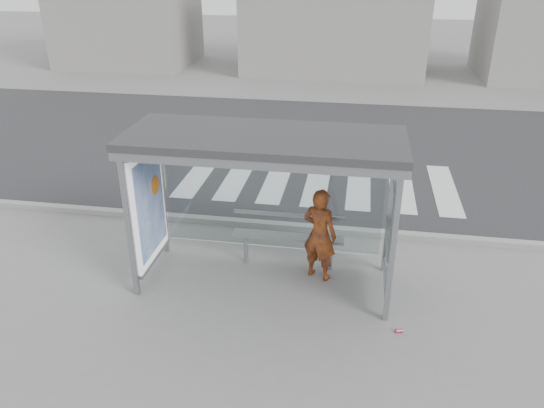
{
  "coord_description": "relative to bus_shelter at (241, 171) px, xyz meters",
  "views": [
    {
      "loc": [
        1.38,
        -7.45,
        5.1
      ],
      "look_at": [
        0.09,
        0.2,
        1.38
      ],
      "focal_mm": 35.0,
      "sensor_mm": 36.0,
      "label": 1
    }
  ],
  "objects": [
    {
      "name": "person",
      "position": [
        1.25,
        0.26,
        -1.16
      ],
      "size": [
        0.7,
        0.59,
        1.65
      ],
      "primitive_type": "imported",
      "rotation": [
        0.0,
        0.0,
        2.75
      ],
      "color": "#C04812",
      "rests_on": "ground"
    },
    {
      "name": "bench",
      "position": [
        0.68,
        0.52,
        -1.39
      ],
      "size": [
        1.94,
        0.24,
        1.0
      ],
      "color": "gray",
      "rests_on": "ground"
    },
    {
      "name": "bus_shelter",
      "position": [
        0.0,
        0.0,
        0.0
      ],
      "size": [
        4.25,
        1.65,
        2.62
      ],
      "color": "gray",
      "rests_on": "ground"
    },
    {
      "name": "ground",
      "position": [
        0.37,
        -0.06,
        -1.98
      ],
      "size": [
        80.0,
        80.0,
        0.0
      ],
      "primitive_type": "plane",
      "color": "slate",
      "rests_on": "ground"
    },
    {
      "name": "building_center",
      "position": [
        0.37,
        17.94,
        0.52
      ],
      "size": [
        8.0,
        5.0,
        5.0
      ],
      "primitive_type": "cube",
      "color": "gray",
      "rests_on": "ground"
    },
    {
      "name": "road",
      "position": [
        0.37,
        6.94,
        -1.98
      ],
      "size": [
        30.0,
        10.0,
        0.01
      ],
      "primitive_type": "cube",
      "color": "#262629",
      "rests_on": "ground"
    },
    {
      "name": "crosswalk",
      "position": [
        0.87,
        4.44,
        -1.98
      ],
      "size": [
        6.55,
        3.0,
        0.0
      ],
      "color": "silver",
      "rests_on": "ground"
    },
    {
      "name": "soda_can",
      "position": [
        2.57,
        -1.04,
        -1.95
      ],
      "size": [
        0.12,
        0.09,
        0.06
      ],
      "primitive_type": "cylinder",
      "rotation": [
        0.0,
        1.57,
        0.34
      ],
      "color": "#C93B68",
      "rests_on": "ground"
    },
    {
      "name": "curb",
      "position": [
        0.37,
        1.89,
        -1.92
      ],
      "size": [
        30.0,
        0.18,
        0.12
      ],
      "primitive_type": "cube",
      "color": "gray",
      "rests_on": "ground"
    }
  ]
}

